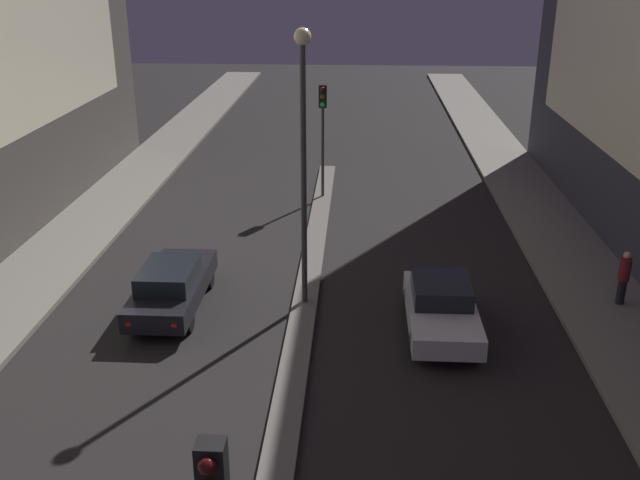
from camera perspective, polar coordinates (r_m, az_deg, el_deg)
median_strip at (r=20.57m, az=-1.29°, el=-5.48°), size 0.72×29.61×0.13m
traffic_light_mid at (r=29.07m, az=0.22°, el=9.91°), size 0.32×0.42×4.62m
street_lamp at (r=19.14m, az=-1.34°, el=8.35°), size 0.45×0.45×7.69m
car_left_lane at (r=20.82m, az=-11.77°, el=-3.58°), size 1.71×4.52×1.43m
car_right_lane at (r=19.47m, az=9.67°, el=-5.33°), size 1.80×4.13×1.39m
pedestrian_on_right_sidewalk at (r=22.05m, az=23.13°, el=-2.69°), size 0.33×0.33×1.61m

